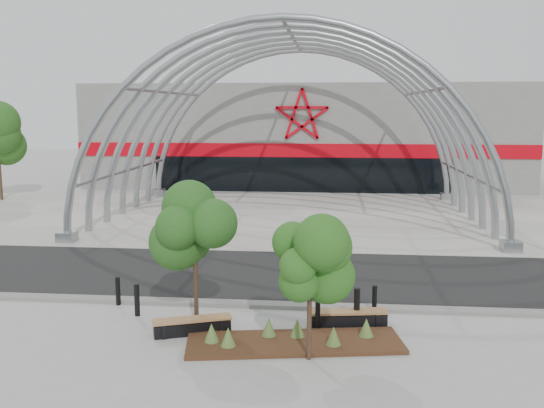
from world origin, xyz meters
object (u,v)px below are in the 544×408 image
Objects in this scene: bollard_2 at (318,315)px; bench_1 at (348,319)px; street_tree_1 at (310,261)px; street_tree_0 at (195,228)px; bench_0 at (192,326)px.

bench_1 is at bearing 24.64° from bollard_2.
street_tree_0 is at bearing 148.83° from street_tree_1.
bollard_2 is (0.17, 2.00, -2.08)m from street_tree_1.
bollard_2 is (-0.86, -0.39, 0.21)m from bench_1.
street_tree_1 is 1.60× the size of bench_0.
street_tree_1 is 4.24m from bench_0.
bench_1 is 0.96m from bollard_2.
bench_0 is at bearing -169.73° from bollard_2.
bench_1 is (4.30, 1.02, 0.01)m from bench_0.
street_tree_1 reaches higher than bollard_2.
bollard_2 is (3.47, 0.00, -2.44)m from street_tree_0.
bench_0 is at bearing -88.27° from street_tree_0.
bollard_2 reaches higher than bench_0.
street_tree_1 is at bearing -31.17° from street_tree_0.
street_tree_0 is 3.87m from street_tree_1.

